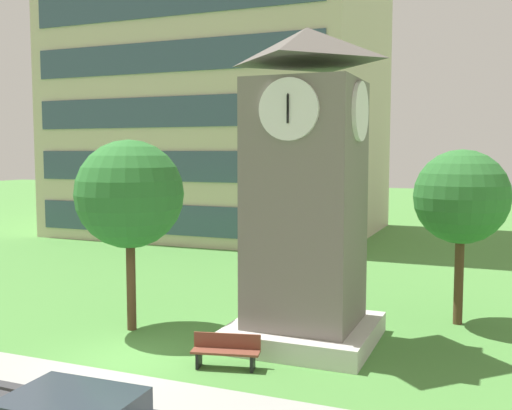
# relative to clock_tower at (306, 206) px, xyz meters

# --- Properties ---
(ground_plane) EXTENTS (160.00, 160.00, 0.00)m
(ground_plane) POSITION_rel_clock_tower_xyz_m (-3.97, -3.13, -4.07)
(ground_plane) COLOR #4C893D
(kerb_strip) EXTENTS (120.00, 1.60, 0.01)m
(kerb_strip) POSITION_rel_clock_tower_xyz_m (-3.97, -4.95, -4.07)
(kerb_strip) COLOR #9E9E99
(kerb_strip) RESTS_ON ground
(office_building) EXTENTS (20.54, 15.48, 22.40)m
(office_building) POSITION_rel_clock_tower_xyz_m (-12.86, 21.90, 7.13)
(office_building) COLOR beige
(office_building) RESTS_ON ground
(clock_tower) EXTENTS (4.09, 4.09, 9.21)m
(clock_tower) POSITION_rel_clock_tower_xyz_m (0.00, 0.00, 0.00)
(clock_tower) COLOR slate
(clock_tower) RESTS_ON ground
(park_bench) EXTENTS (1.86, 0.88, 0.88)m
(park_bench) POSITION_rel_clock_tower_xyz_m (-1.28, -2.83, -3.61)
(park_bench) COLOR brown
(park_bench) RESTS_ON ground
(tree_near_tower) EXTENTS (3.07, 3.07, 5.75)m
(tree_near_tower) POSITION_rel_clock_tower_xyz_m (4.11, 3.69, 0.12)
(tree_near_tower) COLOR #513823
(tree_near_tower) RESTS_ON ground
(tree_by_building) EXTENTS (3.41, 3.41, 6.05)m
(tree_by_building) POSITION_rel_clock_tower_xyz_m (-5.50, -0.91, 0.26)
(tree_by_building) COLOR #513823
(tree_by_building) RESTS_ON ground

